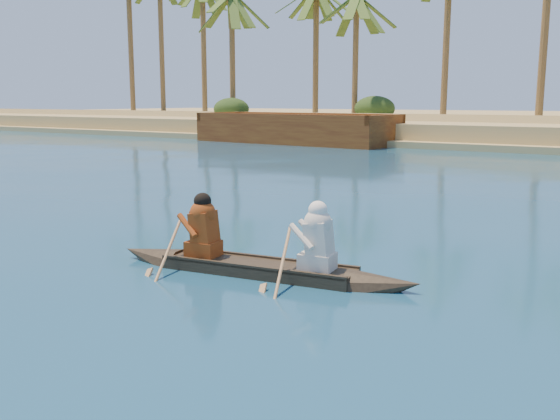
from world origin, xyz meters
The scene contains 2 objects.
canoe centered at (-8.00, -3.28, 0.27)m, with size 5.11×1.41×1.40m.
barge_left centered at (-23.17, 22.57, 0.76)m, with size 13.24×5.30×2.16m.
Camera 1 is at (-2.62, -10.96, 2.67)m, focal length 40.00 mm.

